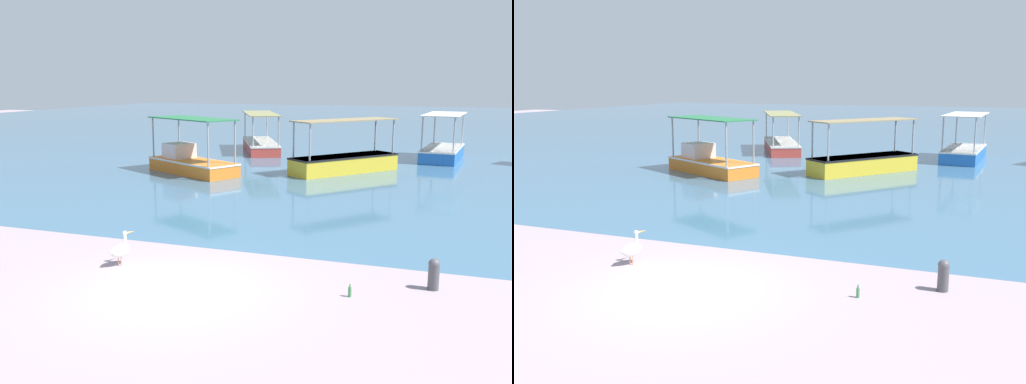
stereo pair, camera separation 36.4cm
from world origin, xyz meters
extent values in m
plane|color=gray|center=(0.00, 0.00, 0.00)|extent=(120.00, 120.00, 0.00)
cube|color=#3C6684|center=(0.00, 48.00, 0.00)|extent=(110.00, 90.00, 0.00)
cube|color=gold|center=(0.22, 16.60, 0.41)|extent=(4.58, 5.27, 0.82)
cube|color=black|center=(0.22, 16.60, 0.78)|extent=(4.64, 5.33, 0.08)
cylinder|color=#99999E|center=(-0.85, 14.23, 1.64)|extent=(0.08, 0.08, 1.64)
cylinder|color=#99999E|center=(-1.82, 14.99, 1.64)|extent=(0.08, 0.08, 1.64)
cylinder|color=#99999E|center=(2.27, 18.21, 1.64)|extent=(0.08, 0.08, 1.64)
cylinder|color=#99999E|center=(1.30, 18.97, 1.64)|extent=(0.08, 0.08, 1.64)
cube|color=#867551|center=(0.22, 16.60, 2.48)|extent=(4.54, 5.18, 0.05)
cube|color=orange|center=(-6.44, 13.99, 0.32)|extent=(5.15, 3.86, 0.63)
cube|color=silver|center=(-6.44, 13.99, 0.59)|extent=(5.20, 3.92, 0.08)
cylinder|color=#99999E|center=(-4.14, 13.60, 1.59)|extent=(0.08, 0.08, 1.91)
cylinder|color=#99999E|center=(-4.85, 12.28, 1.59)|extent=(0.08, 0.08, 1.91)
cylinder|color=#99999E|center=(-8.02, 15.70, 1.59)|extent=(0.08, 0.08, 1.91)
cylinder|color=#99999E|center=(-8.73, 14.37, 1.59)|extent=(0.08, 0.08, 1.91)
cube|color=#256A40|center=(-6.44, 13.99, 2.57)|extent=(5.02, 3.86, 0.05)
cube|color=beige|center=(-7.41, 14.51, 0.99)|extent=(1.62, 1.63, 0.71)
cube|color=blue|center=(4.43, 22.98, 0.35)|extent=(2.25, 5.33, 0.69)
cube|color=silver|center=(4.43, 22.98, 0.65)|extent=(2.30, 5.37, 0.08)
cylinder|color=#99999E|center=(5.02, 20.58, 1.58)|extent=(0.08, 0.08, 1.78)
cylinder|color=#99999E|center=(3.45, 20.71, 1.58)|extent=(0.08, 0.08, 1.78)
cylinder|color=#99999E|center=(5.42, 25.25, 1.58)|extent=(0.08, 0.08, 1.78)
cylinder|color=#99999E|center=(3.85, 25.39, 1.58)|extent=(0.08, 0.08, 1.78)
cube|color=silver|center=(4.43, 22.98, 2.50)|extent=(2.33, 5.14, 0.05)
cube|color=#C53F34|center=(-6.34, 23.29, 0.31)|extent=(4.29, 6.57, 0.61)
cube|color=silver|center=(-6.34, 23.29, 0.58)|extent=(4.34, 6.63, 0.08)
cylinder|color=#99999E|center=(-4.41, 20.90, 1.46)|extent=(0.08, 0.08, 1.68)
cylinder|color=#99999E|center=(-5.73, 20.28, 1.46)|extent=(0.08, 0.08, 1.68)
cylinder|color=#99999E|center=(-6.94, 26.30, 1.46)|extent=(0.08, 0.08, 1.68)
cylinder|color=#99999E|center=(-8.26, 25.67, 1.46)|extent=(0.08, 0.08, 1.68)
cube|color=#807F52|center=(-6.34, 23.29, 2.32)|extent=(4.29, 6.44, 0.05)
cylinder|color=#E0997A|center=(-2.05, 1.02, 0.11)|extent=(0.03, 0.03, 0.22)
cylinder|color=#E0997A|center=(-1.95, 1.00, 0.11)|extent=(0.03, 0.03, 0.22)
ellipsoid|color=white|center=(-1.99, 1.04, 0.36)|extent=(0.42, 0.61, 0.32)
ellipsoid|color=white|center=(-2.06, 0.79, 0.38)|extent=(0.16, 0.19, 0.10)
cylinder|color=white|center=(-1.95, 1.19, 0.58)|extent=(0.07, 0.07, 0.26)
sphere|color=white|center=(-1.95, 1.19, 0.74)|extent=(0.11, 0.11, 0.11)
cone|color=#E5933F|center=(-1.91, 1.34, 0.73)|extent=(0.13, 0.30, 0.06)
cylinder|color=#47474C|center=(5.00, 1.86, 0.26)|extent=(0.23, 0.23, 0.52)
sphere|color=#4C4C51|center=(5.00, 1.86, 0.55)|extent=(0.24, 0.24, 0.24)
cylinder|color=#3F7F4C|center=(3.45, 0.86, 0.10)|extent=(0.07, 0.07, 0.20)
cylinder|color=#3F7F4C|center=(3.45, 0.86, 0.24)|extent=(0.03, 0.03, 0.07)
camera|label=1|loc=(5.35, -9.96, 4.25)|focal=40.00mm
camera|label=2|loc=(5.69, -9.84, 4.25)|focal=40.00mm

